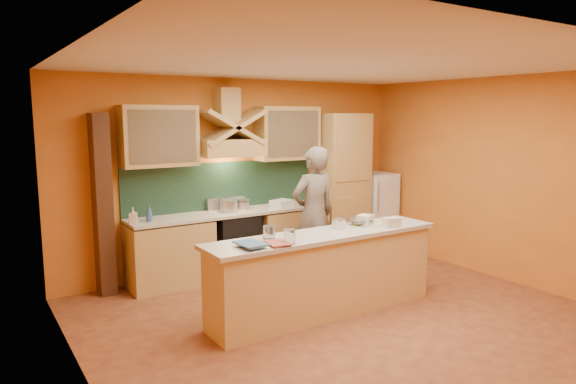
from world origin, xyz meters
TOP-DOWN VIEW (x-y plane):
  - floor at (0.00, 0.00)m, footprint 5.50×5.00m
  - ceiling at (0.00, 0.00)m, footprint 5.50×5.00m
  - wall_back at (0.00, 2.50)m, footprint 5.50×0.02m
  - wall_left at (-2.75, 0.00)m, footprint 0.02×5.00m
  - wall_right at (2.75, 0.00)m, footprint 0.02×5.00m
  - base_cabinet_left at (-1.25, 2.20)m, footprint 1.10×0.60m
  - base_cabinet_right at (0.65, 2.20)m, footprint 1.10×0.60m
  - counter_top at (-0.30, 2.20)m, footprint 3.00×0.62m
  - stove at (-0.30, 2.20)m, footprint 0.60×0.58m
  - backsplash at (-0.30, 2.48)m, footprint 3.00×0.03m
  - range_hood at (-0.30, 2.25)m, footprint 0.92×0.50m
  - hood_chimney at (-0.30, 2.35)m, footprint 0.30×0.30m
  - upper_cabinet_left at (-1.30, 2.33)m, footprint 1.00×0.35m
  - upper_cabinet_right at (0.70, 2.33)m, footprint 1.00×0.35m
  - pantry_column at (1.65, 2.20)m, footprint 0.80×0.60m
  - fridge at (2.40, 2.20)m, footprint 0.58×0.60m
  - trim_column_left at (-2.05, 2.35)m, footprint 0.20×0.30m
  - island_body at (-0.10, 0.30)m, footprint 2.80×0.55m
  - island_top at (-0.10, 0.30)m, footprint 2.90×0.62m
  - person at (0.54, 1.40)m, footprint 0.68×0.45m
  - pot_large at (-0.36, 2.20)m, footprint 0.28×0.28m
  - pot_small at (-0.11, 2.28)m, footprint 0.23×0.23m
  - soap_bottle_a at (-1.75, 2.08)m, footprint 0.12×0.13m
  - soap_bottle_b at (-1.53, 2.14)m, footprint 0.09×0.09m
  - bowl_back at (0.45, 2.13)m, footprint 0.29×0.29m
  - dish_rack at (0.45, 2.09)m, footprint 0.36×0.31m
  - book_lower at (-0.93, 0.15)m, footprint 0.26×0.32m
  - book_upper at (-1.24, 0.19)m, footprint 0.27×0.35m
  - jar_large at (-0.77, 0.41)m, footprint 0.17×0.17m
  - jar_small at (-0.70, 0.11)m, footprint 0.14×0.14m
  - kitchen_scale at (0.18, 0.40)m, footprint 0.15×0.15m
  - mixing_bowl at (0.54, 0.43)m, footprint 0.30×0.30m
  - cloth at (0.67, 0.32)m, footprint 0.24×0.19m
  - grocery_bag_a at (0.58, 0.38)m, footprint 0.24×0.22m
  - grocery_bag_b at (0.77, 0.13)m, footprint 0.21×0.18m

SIDE VIEW (x-z plane):
  - floor at x=0.00m, z-range -0.01..0.01m
  - base_cabinet_left at x=-1.25m, z-range 0.00..0.86m
  - base_cabinet_right at x=0.65m, z-range 0.00..0.86m
  - island_body at x=-0.10m, z-range 0.00..0.88m
  - stove at x=-0.30m, z-range 0.00..0.90m
  - fridge at x=2.40m, z-range 0.00..1.30m
  - counter_top at x=-0.30m, z-range 0.88..0.92m
  - island_top at x=-0.10m, z-range 0.90..0.95m
  - person at x=0.54m, z-range 0.00..1.85m
  - cloth at x=0.67m, z-range 0.94..0.96m
  - bowl_back at x=0.45m, z-range 0.92..0.99m
  - book_lower at x=-0.93m, z-range 0.94..0.97m
  - pot_small at x=-0.11m, z-range 0.90..1.03m
  - dish_rack at x=0.45m, z-range 0.92..1.03m
  - mixing_bowl at x=0.54m, z-range 0.94..1.01m
  - book_upper at x=-1.24m, z-range 0.97..0.99m
  - pot_large at x=-0.36m, z-range 0.90..1.07m
  - kitchen_scale at x=0.18m, z-range 0.95..1.05m
  - grocery_bag_b at x=0.77m, z-range 0.95..1.06m
  - grocery_bag_a at x=0.58m, z-range 0.95..1.07m
  - jar_large at x=-0.77m, z-range 0.94..1.09m
  - jar_small at x=-0.70m, z-range 0.95..1.09m
  - soap_bottle_b at x=-1.53m, z-range 0.92..1.13m
  - soap_bottle_a at x=-1.75m, z-range 0.92..1.13m
  - pantry_column at x=1.65m, z-range 0.00..2.30m
  - trim_column_left at x=-2.05m, z-range 0.00..2.30m
  - backsplash at x=-0.30m, z-range 0.90..1.60m
  - wall_back at x=0.00m, z-range 0.00..2.80m
  - wall_left at x=-2.75m, z-range 0.00..2.80m
  - wall_right at x=2.75m, z-range 0.00..2.80m
  - range_hood at x=-0.30m, z-range 1.70..1.94m
  - upper_cabinet_left at x=-1.30m, z-range 1.60..2.40m
  - upper_cabinet_right at x=0.70m, z-range 1.60..2.40m
  - hood_chimney at x=-0.30m, z-range 2.15..2.65m
  - ceiling at x=0.00m, z-range 2.79..2.80m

